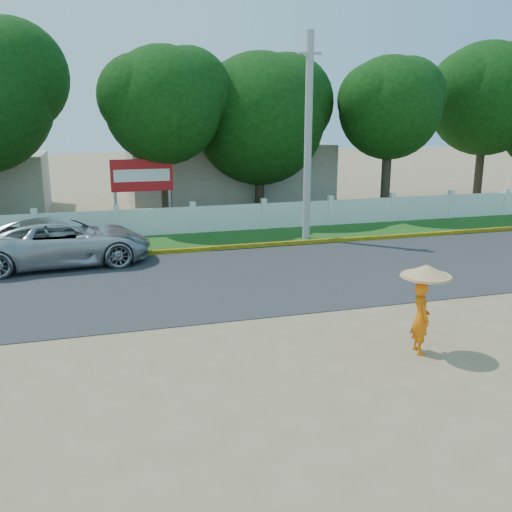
{
  "coord_description": "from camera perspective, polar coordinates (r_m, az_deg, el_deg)",
  "views": [
    {
      "loc": [
        -3.85,
        -11.32,
        4.84
      ],
      "look_at": [
        0.0,
        2.0,
        1.3
      ],
      "focal_mm": 40.0,
      "sensor_mm": 36.0,
      "label": 1
    }
  ],
  "objects": [
    {
      "name": "ground",
      "position": [
        12.9,
        2.49,
        -7.73
      ],
      "size": [
        120.0,
        120.0,
        0.0
      ],
      "primitive_type": "plane",
      "color": "#9E8460",
      "rests_on": "ground"
    },
    {
      "name": "road",
      "position": [
        16.99,
        -2.34,
        -2.21
      ],
      "size": [
        60.0,
        7.0,
        0.02
      ],
      "primitive_type": "cube",
      "color": "#38383A",
      "rests_on": "ground"
    },
    {
      "name": "grass_verge",
      "position": [
        21.96,
        -5.62,
        1.55
      ],
      "size": [
        60.0,
        3.5,
        0.03
      ],
      "primitive_type": "cube",
      "color": "#2D601E",
      "rests_on": "ground"
    },
    {
      "name": "curb",
      "position": [
        20.32,
        -4.74,
        0.72
      ],
      "size": [
        40.0,
        0.18,
        0.16
      ],
      "primitive_type": "cube",
      "color": "yellow",
      "rests_on": "ground"
    },
    {
      "name": "fence",
      "position": [
        23.25,
        -6.32,
        3.59
      ],
      "size": [
        40.0,
        0.1,
        1.1
      ],
      "primitive_type": "cube",
      "color": "silver",
      "rests_on": "ground"
    },
    {
      "name": "building_near",
      "position": [
        30.29,
        -2.98,
        8.15
      ],
      "size": [
        10.0,
        6.0,
        3.2
      ],
      "primitive_type": "cube",
      "color": "#B7AD99",
      "rests_on": "ground"
    },
    {
      "name": "utility_pole",
      "position": [
        21.73,
        5.23,
        11.58
      ],
      "size": [
        0.28,
        0.28,
        7.65
      ],
      "primitive_type": "cylinder",
      "color": "#9C9C99",
      "rests_on": "ground"
    },
    {
      "name": "vehicle",
      "position": [
        19.34,
        -18.66,
        1.38
      ],
      "size": [
        5.64,
        2.91,
        1.52
      ],
      "primitive_type": "imported",
      "rotation": [
        0.0,
        0.0,
        1.64
      ],
      "color": "#ABAFB3",
      "rests_on": "ground"
    },
    {
      "name": "monk_with_parasol",
      "position": [
        12.0,
        16.4,
        -3.85
      ],
      "size": [
        1.03,
        1.03,
        1.87
      ],
      "color": "orange",
      "rests_on": "ground"
    },
    {
      "name": "billboard",
      "position": [
        23.86,
        -11.33,
        7.54
      ],
      "size": [
        2.5,
        0.13,
        2.95
      ],
      "color": "gray",
      "rests_on": "ground"
    },
    {
      "name": "tree_row",
      "position": [
        26.74,
        2.09,
        14.41
      ],
      "size": [
        37.84,
        7.76,
        8.6
      ],
      "color": "#473828",
      "rests_on": "ground"
    }
  ]
}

